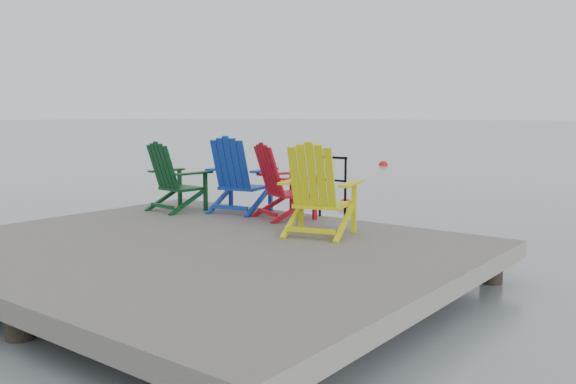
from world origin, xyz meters
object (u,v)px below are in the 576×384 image
Objects in this scene: handrail at (333,181)px; buoy_a at (345,207)px; chair_red at (282,181)px; buoy_b at (383,165)px; chair_yellow at (318,190)px; chair_blue at (238,175)px; chair_green at (174,177)px.

handrail reaches higher than buoy_a.
buoy_b is at bearing 137.05° from chair_red.
chair_blue is at bearing 143.69° from chair_yellow.
buoy_b is at bearing 112.64° from chair_green.
buoy_b is at bearing 99.93° from chair_yellow.
chair_yellow reaches higher than chair_green.
chair_blue reaches higher than chair_red.
chair_green is 4.87m from buoy_a.
chair_blue is 0.85m from chair_red.
buoy_a is (-1.61, 4.27, -1.04)m from chair_red.
handrail is at bearing 66.00° from chair_red.
chair_green reaches higher than buoy_b.
chair_yellow is at bearing -63.97° from handrail.
chair_red is 0.94× the size of chair_yellow.
handrail is 2.51× the size of buoy_b.
handrail is at bearing 29.00° from chair_green.
handrail is at bearing -60.22° from buoy_a.
chair_blue is at bearing 34.33° from chair_green.
chair_green is at bearing -140.94° from chair_red.
buoy_a is (-2.16, 3.77, -1.04)m from handrail.
handrail is 1.37m from chair_yellow.
chair_yellow is (2.89, -0.24, 0.04)m from chair_green.
handrail is 0.79× the size of chair_blue.
buoy_a is 1.01× the size of buoy_b.
chair_green is at bearing -91.62° from buoy_a.
chair_blue is 3.19× the size of buoy_b.
chair_blue is 2.12m from chair_yellow.
chair_red is 2.94× the size of buoy_a.
chair_blue reaches higher than chair_green.
chair_blue reaches higher than buoy_a.
handrail is 15.47m from buoy_b.
chair_yellow reaches higher than buoy_b.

